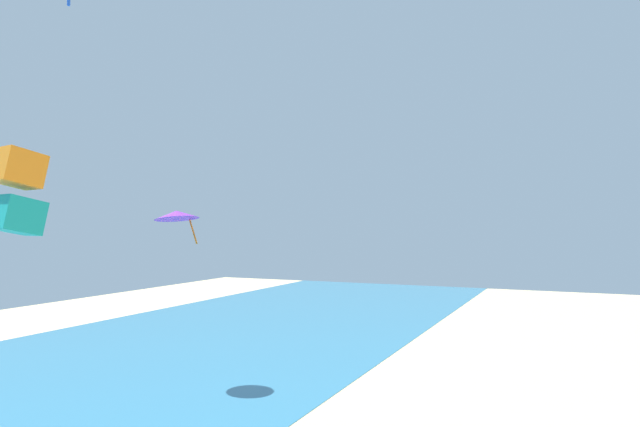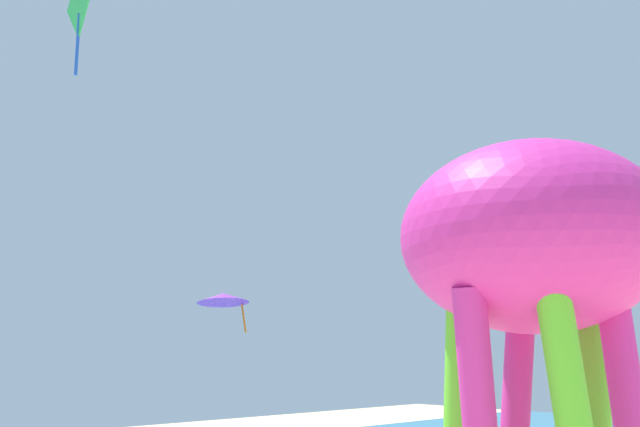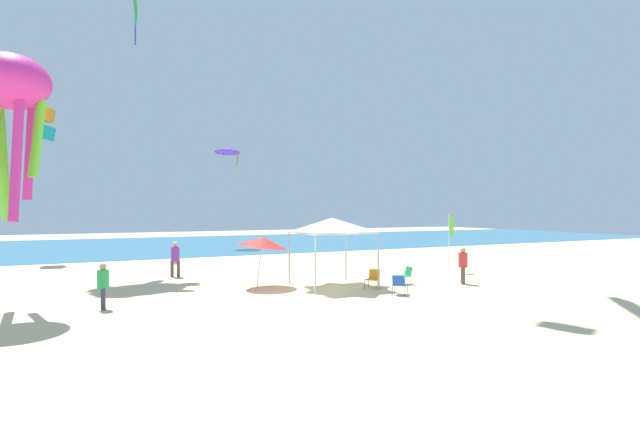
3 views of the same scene
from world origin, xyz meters
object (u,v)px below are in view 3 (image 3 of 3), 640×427
at_px(beach_umbrella, 263,242).
at_px(kite_delta_purple, 227,150).
at_px(canopy_tent, 332,226).
at_px(kite_diamond_green, 135,7).
at_px(person_kite_handler, 175,256).
at_px(kite_box_orange, 44,123).
at_px(folding_chair_right_of_tent, 399,283).
at_px(folding_chair_left_of_tent, 373,277).
at_px(folding_chair_facing_ocean, 405,274).
at_px(banner_flag, 450,237).
at_px(person_by_tent, 463,262).
at_px(kite_octopus_magenta, 9,91).
at_px(person_beachcomber, 103,282).

bearing_deg(beach_umbrella, kite_delta_purple, 79.69).
distance_m(canopy_tent, kite_diamond_green, 29.78).
bearing_deg(canopy_tent, beach_umbrella, 158.43).
bearing_deg(kite_diamond_green, beach_umbrella, -159.71).
height_order(person_kite_handler, kite_box_orange, kite_box_orange).
bearing_deg(folding_chair_right_of_tent, beach_umbrella, 2.77).
height_order(beach_umbrella, folding_chair_left_of_tent, beach_umbrella).
xyz_separation_m(folding_chair_facing_ocean, kite_box_orange, (-16.29, 18.80, 8.92)).
distance_m(beach_umbrella, banner_flag, 11.03).
xyz_separation_m(beach_umbrella, kite_delta_purple, (4.12, 22.64, 7.06)).
relative_size(folding_chair_right_of_tent, person_by_tent, 0.47).
bearing_deg(folding_chair_right_of_tent, kite_octopus_magenta, 32.64).
height_order(beach_umbrella, kite_box_orange, kite_box_orange).
height_order(folding_chair_right_of_tent, kite_octopus_magenta, kite_octopus_magenta).
height_order(person_beachcomber, person_by_tent, person_by_tent).
relative_size(folding_chair_right_of_tent, kite_box_orange, 0.35).
relative_size(person_by_tent, person_kite_handler, 0.95).
distance_m(person_beachcomber, person_by_tent, 15.28).
height_order(canopy_tent, banner_flag, banner_flag).
distance_m(folding_chair_left_of_tent, folding_chair_right_of_tent, 1.86).
bearing_deg(beach_umbrella, folding_chair_left_of_tent, -28.75).
bearing_deg(canopy_tent, folding_chair_left_of_tent, -40.82).
xyz_separation_m(canopy_tent, person_by_tent, (5.82, -2.08, -1.73)).
xyz_separation_m(person_by_tent, kite_octopus_magenta, (-18.12, 2.42, 6.55)).
bearing_deg(folding_chair_left_of_tent, kite_diamond_green, 159.78).
bearing_deg(folding_chair_right_of_tent, canopy_tent, -17.49).
relative_size(canopy_tent, kite_diamond_green, 0.61).
height_order(beach_umbrella, folding_chair_facing_ocean, beach_umbrella).
height_order(folding_chair_facing_ocean, folding_chair_right_of_tent, same).
bearing_deg(person_by_tent, kite_box_orange, -101.95).
height_order(canopy_tent, folding_chair_right_of_tent, canopy_tent).
height_order(folding_chair_left_of_tent, folding_chair_facing_ocean, same).
bearing_deg(canopy_tent, person_beachcomber, -174.83).
xyz_separation_m(canopy_tent, kite_octopus_magenta, (-12.30, 0.34, 4.82)).
relative_size(beach_umbrella, person_kite_handler, 1.32).
xyz_separation_m(folding_chair_left_of_tent, person_beachcomber, (-10.82, 0.37, 0.48)).
relative_size(beach_umbrella, person_beachcomber, 1.50).
xyz_separation_m(person_beachcomber, kite_octopus_magenta, (-2.89, 1.19, 6.62)).
distance_m(folding_chair_facing_ocean, person_beachcomber, 12.77).
distance_m(beach_umbrella, folding_chair_right_of_tent, 6.31).
bearing_deg(beach_umbrella, folding_chair_right_of_tent, -43.80).
bearing_deg(kite_octopus_magenta, canopy_tent, -173.47).
bearing_deg(folding_chair_right_of_tent, banner_flag, -99.30).
distance_m(folding_chair_right_of_tent, person_kite_handler, 11.89).
distance_m(folding_chair_left_of_tent, folding_chair_facing_ocean, 1.95).
distance_m(kite_octopus_magenta, kite_box_orange, 17.60).
bearing_deg(folding_chair_facing_ocean, banner_flag, 120.79).
relative_size(person_beachcomber, person_kite_handler, 0.88).
bearing_deg(beach_umbrella, person_beachcomber, -162.84).
bearing_deg(canopy_tent, folding_chair_right_of_tent, -64.06).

